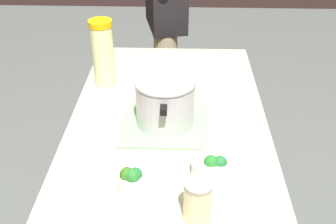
{
  "coord_description": "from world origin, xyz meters",
  "views": [
    {
      "loc": [
        -1.3,
        -0.05,
        1.8
      ],
      "look_at": [
        0.0,
        0.0,
        0.95
      ],
      "focal_mm": 43.03,
      "sensor_mm": 36.0,
      "label": 1
    }
  ],
  "objects_px": {
    "cooking_pot": "(165,101)",
    "lemonade_pitcher": "(103,53)",
    "mason_jar": "(198,200)",
    "broccoli_bowl_front": "(134,179)",
    "broccoli_bowl_center": "(212,167)",
    "person_cook": "(166,15)"
  },
  "relations": [
    {
      "from": "lemonade_pitcher",
      "to": "broccoli_bowl_center",
      "type": "bearing_deg",
      "value": -143.03
    },
    {
      "from": "lemonade_pitcher",
      "to": "broccoli_bowl_front",
      "type": "distance_m",
      "value": 0.71
    },
    {
      "from": "lemonade_pitcher",
      "to": "broccoli_bowl_center",
      "type": "height_order",
      "value": "lemonade_pitcher"
    },
    {
      "from": "lemonade_pitcher",
      "to": "broccoli_bowl_front",
      "type": "height_order",
      "value": "lemonade_pitcher"
    },
    {
      "from": "mason_jar",
      "to": "broccoli_bowl_front",
      "type": "xyz_separation_m",
      "value": [
        0.12,
        0.2,
        -0.04
      ]
    },
    {
      "from": "mason_jar",
      "to": "broccoli_bowl_center",
      "type": "height_order",
      "value": "mason_jar"
    },
    {
      "from": "cooking_pot",
      "to": "broccoli_bowl_front",
      "type": "bearing_deg",
      "value": 166.6
    },
    {
      "from": "person_cook",
      "to": "mason_jar",
      "type": "bearing_deg",
      "value": -174.38
    },
    {
      "from": "lemonade_pitcher",
      "to": "mason_jar",
      "type": "bearing_deg",
      "value": -153.19
    },
    {
      "from": "broccoli_bowl_center",
      "to": "person_cook",
      "type": "distance_m",
      "value": 1.34
    },
    {
      "from": "lemonade_pitcher",
      "to": "broccoli_bowl_center",
      "type": "relative_size",
      "value": 2.26
    },
    {
      "from": "broccoli_bowl_center",
      "to": "person_cook",
      "type": "relative_size",
      "value": 0.08
    },
    {
      "from": "mason_jar",
      "to": "lemonade_pitcher",
      "type": "bearing_deg",
      "value": 26.81
    },
    {
      "from": "broccoli_bowl_front",
      "to": "person_cook",
      "type": "bearing_deg",
      "value": -1.94
    },
    {
      "from": "mason_jar",
      "to": "person_cook",
      "type": "xyz_separation_m",
      "value": [
        1.51,
        0.15,
        -0.01
      ]
    },
    {
      "from": "cooking_pot",
      "to": "person_cook",
      "type": "xyz_separation_m",
      "value": [
        1.04,
        0.04,
        -0.04
      ]
    },
    {
      "from": "mason_jar",
      "to": "person_cook",
      "type": "distance_m",
      "value": 1.52
    },
    {
      "from": "cooking_pot",
      "to": "lemonade_pitcher",
      "type": "height_order",
      "value": "lemonade_pitcher"
    },
    {
      "from": "person_cook",
      "to": "broccoli_bowl_front",
      "type": "bearing_deg",
      "value": 178.06
    },
    {
      "from": "cooking_pot",
      "to": "broccoli_bowl_center",
      "type": "xyz_separation_m",
      "value": [
        -0.29,
        -0.17,
        -0.07
      ]
    },
    {
      "from": "cooking_pot",
      "to": "broccoli_bowl_center",
      "type": "relative_size",
      "value": 2.24
    },
    {
      "from": "lemonade_pitcher",
      "to": "broccoli_bowl_front",
      "type": "xyz_separation_m",
      "value": [
        -0.67,
        -0.2,
        -0.12
      ]
    }
  ]
}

